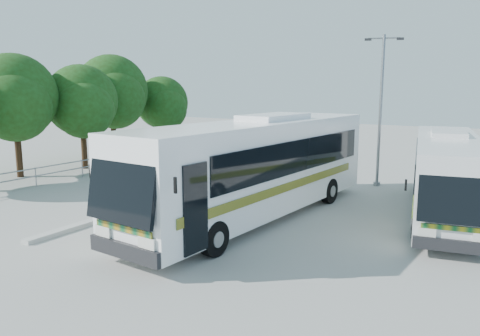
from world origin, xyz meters
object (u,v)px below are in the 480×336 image
Objects in this scene: lamppost at (381,104)px; tree_far_e at (163,103)px; tree_far_d at (113,91)px; coach_adjacent at (447,173)px; coach_main at (258,166)px; tree_far_c at (82,101)px; tree_far_b at (15,97)px.

tree_far_e is at bearing 150.31° from lamppost.
tree_far_d reaches higher than coach_adjacent.
tree_far_e reaches higher than coach_main.
lamppost reaches higher than tree_far_c.
tree_far_b is 4.01m from tree_far_c.
coach_main is (15.33, -12.57, -1.81)m from tree_far_e.
coach_main is at bearing -26.75° from tree_far_d.
tree_far_c is 0.47× the size of coach_main.
tree_far_d is (-1.19, 3.70, 0.56)m from tree_far_c.
coach_main is at bearing -39.36° from tree_far_e.
tree_far_b is 12.13m from tree_far_e.
tree_far_d is 4.65m from tree_far_e.
coach_adjacent is 6.31m from lamppost.
tree_far_c reaches higher than tree_far_e.
coach_main is (15.72, -0.47, -2.49)m from tree_far_b.
tree_far_b reaches higher than coach_adjacent.
coach_main is 1.81× the size of lamppost.
tree_far_b is 22.45m from coach_adjacent.
lamppost is at bearing 24.08° from tree_far_b.
tree_far_b is 0.60× the size of coach_adjacent.
tree_far_d reaches higher than coach_main.
lamppost reaches higher than tree_far_b.
lamppost is at bearing -12.74° from tree_far_e.
coach_main is 9.15m from lamppost.
coach_main is 7.54m from coach_adjacent.
tree_far_e is (0.68, 4.50, -0.93)m from tree_far_d.
tree_far_d is (-0.30, 7.60, 0.25)m from tree_far_b.
tree_far_c is at bearing -72.17° from tree_far_d.
tree_far_e is 23.22m from coach_adjacent.
lamppost is (17.73, -4.01, 0.35)m from tree_far_e.
tree_far_d is 22.79m from coach_adjacent.
tree_far_d is 18.42m from lamppost.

